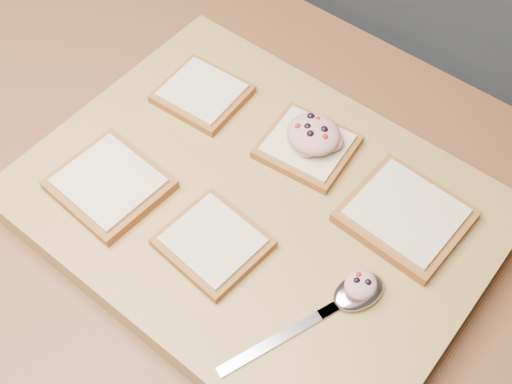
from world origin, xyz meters
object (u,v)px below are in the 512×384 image
Objects in this scene: spoon at (347,298)px; cutting_board at (256,208)px; bread_far_center at (307,146)px; tuna_salad_dollop at (314,134)px.

cutting_board is at bearing 165.18° from spoon.
tuna_salad_dollop is at bearing 42.17° from bread_far_center.
cutting_board is 0.17m from spoon.
tuna_salad_dollop reaches higher than spoon.
cutting_board is at bearing -94.60° from tuna_salad_dollop.
cutting_board is 8.00× the size of tuna_salad_dollop.
tuna_salad_dollop is (0.00, 0.00, 0.02)m from bread_far_center.
spoon is at bearing -14.82° from cutting_board.
cutting_board is 2.70× the size of spoon.
bread_far_center is (0.00, 0.10, 0.03)m from cutting_board.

